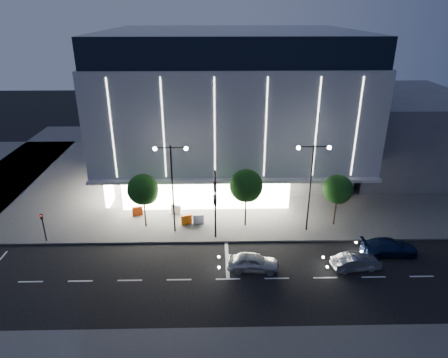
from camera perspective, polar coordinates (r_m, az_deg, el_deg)
name	(u,v)px	position (r m, az deg, el deg)	size (l,w,h in m)	color
ground	(204,268)	(34.80, -2.87, -12.63)	(160.00, 160.00, 0.00)	black
sidewalk_museum	(244,165)	(56.12, 2.83, 2.05)	(70.00, 40.00, 0.15)	#474747
museum	(230,102)	(51.72, 0.89, 10.88)	(30.00, 25.80, 18.00)	#4C4C51
annex_building	(398,130)	(59.82, 23.57, 6.44)	(16.00, 20.00, 10.00)	#4C4C51
traffic_mast	(215,198)	(35.06, -1.27, -2.71)	(0.33, 5.89, 7.07)	black
street_lamp_west	(172,177)	(37.32, -7.44, 0.33)	(3.16, 0.36, 9.00)	black
street_lamp_east	(311,176)	(38.15, 12.36, 0.49)	(3.16, 0.36, 9.00)	black
ped_signal_far	(43,224)	(40.85, -24.42, -5.93)	(0.22, 0.24, 3.00)	black
tree_left	(143,191)	(39.44, -11.45, -1.71)	(3.02, 3.02, 5.72)	black
tree_mid	(246,187)	(38.79, 3.21, -1.20)	(3.25, 3.25, 6.15)	black
tree_right	(338,191)	(40.66, 15.95, -1.62)	(2.91, 2.91, 5.51)	black
car_lead	(253,262)	(34.28, 4.17, -11.75)	(1.77, 4.39, 1.50)	#B4B7BC
car_second	(356,262)	(36.06, 18.31, -11.21)	(1.43, 4.11, 1.35)	#9B9EA2
car_third	(389,247)	(39.05, 22.55, -8.96)	(2.03, 4.98, 1.45)	#112042
barrier_a	(138,211)	(43.16, -12.25, -4.51)	(1.10, 0.25, 1.00)	red
barrier_b	(198,219)	(40.75, -3.67, -5.74)	(1.10, 0.25, 1.00)	silver
barrier_c	(187,220)	(40.74, -5.37, -5.81)	(1.10, 0.25, 1.00)	orange
barrier_d	(176,209)	(42.84, -6.84, -4.33)	(1.10, 0.25, 1.00)	white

